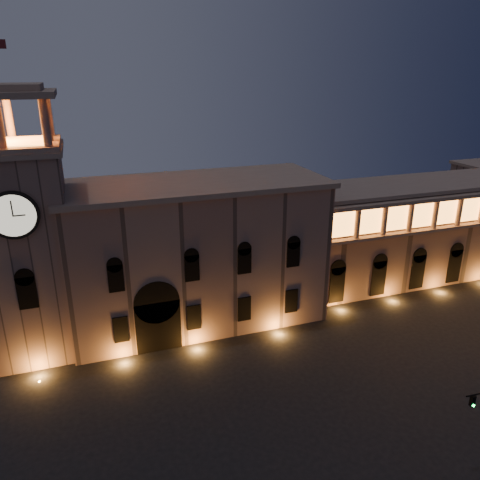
{
  "coord_description": "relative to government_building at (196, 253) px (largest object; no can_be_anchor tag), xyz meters",
  "views": [
    {
      "loc": [
        -14.23,
        -29.42,
        29.65
      ],
      "look_at": [
        1.5,
        16.0,
        12.06
      ],
      "focal_mm": 35.0,
      "sensor_mm": 36.0,
      "label": 1
    }
  ],
  "objects": [
    {
      "name": "ground",
      "position": [
        2.08,
        -21.93,
        -8.77
      ],
      "size": [
        160.0,
        160.0,
        0.0
      ],
      "primitive_type": "plane",
      "color": "black",
      "rests_on": "ground"
    },
    {
      "name": "government_building",
      "position": [
        0.0,
        0.0,
        0.0
      ],
      "size": [
        30.8,
        12.8,
        17.6
      ],
      "color": "#836356",
      "rests_on": "ground"
    },
    {
      "name": "clock_tower",
      "position": [
        -18.42,
        -0.95,
        3.73
      ],
      "size": [
        9.8,
        9.8,
        32.4
      ],
      "color": "#836356",
      "rests_on": "ground"
    },
    {
      "name": "colonnade_wing",
      "position": [
        34.08,
        1.99,
        -1.44
      ],
      "size": [
        40.6,
        11.5,
        14.5
      ],
      "color": "#7E5E51",
      "rests_on": "ground"
    }
  ]
}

